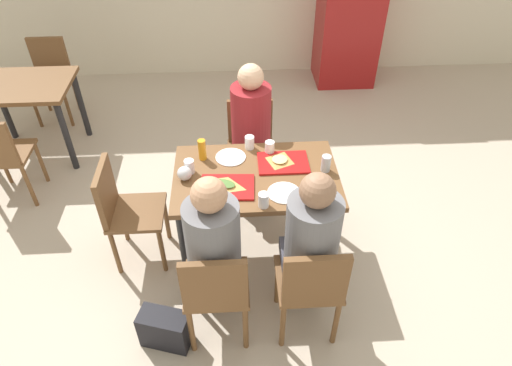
{
  "coord_description": "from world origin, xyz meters",
  "views": [
    {
      "loc": [
        -0.15,
        -2.44,
        2.76
      ],
      "look_at": [
        0.0,
        0.0,
        0.69
      ],
      "focal_mm": 31.82,
      "sensor_mm": 36.0,
      "label": 1
    }
  ],
  "objects_px": {
    "background_chair_near": "(1,154)",
    "person_in_red": "(214,244)",
    "condiment_bottle": "(202,150)",
    "person_far_side": "(251,127)",
    "soda_can": "(326,163)",
    "chair_left_end": "(124,207)",
    "plastic_cup_d": "(270,148)",
    "person_in_brown_jacket": "(310,239)",
    "plastic_cup_c": "(189,166)",
    "chair_far_side": "(251,142)",
    "background_chair_far": "(51,73)",
    "tray_red_near": "(227,187)",
    "handbag": "(165,329)",
    "foil_bundle": "(185,173)",
    "tray_red_far": "(283,163)",
    "paper_plate_near_edge": "(284,193)",
    "plastic_cup_b": "(264,200)",
    "chair_near_right": "(311,284)",
    "background_table": "(25,97)",
    "pizza_slice_a": "(224,184)",
    "paper_plate_center": "(231,157)",
    "plastic_cup_a": "(250,142)",
    "drink_fridge": "(351,4)",
    "chair_near_left": "(216,289)",
    "pizza_slice_b": "(280,160)",
    "main_table": "(256,186)"
  },
  "relations": [
    {
      "from": "condiment_bottle",
      "to": "drink_fridge",
      "type": "relative_size",
      "value": 0.08
    },
    {
      "from": "chair_near_right",
      "to": "tray_red_far",
      "type": "height_order",
      "value": "chair_near_right"
    },
    {
      "from": "chair_near_left",
      "to": "person_in_brown_jacket",
      "type": "bearing_deg",
      "value": 13.72
    },
    {
      "from": "plastic_cup_c",
      "to": "main_table",
      "type": "bearing_deg",
      "value": -6.99
    },
    {
      "from": "pizza_slice_b",
      "to": "plastic_cup_d",
      "type": "distance_m",
      "value": 0.14
    },
    {
      "from": "condiment_bottle",
      "to": "person_far_side",
      "type": "bearing_deg",
      "value": 47.81
    },
    {
      "from": "person_in_brown_jacket",
      "to": "plastic_cup_c",
      "type": "distance_m",
      "value": 1.01
    },
    {
      "from": "person_in_red",
      "to": "paper_plate_near_edge",
      "type": "bearing_deg",
      "value": 41.87
    },
    {
      "from": "background_chair_near",
      "to": "person_in_red",
      "type": "bearing_deg",
      "value": -36.63
    },
    {
      "from": "chair_near_left",
      "to": "background_table",
      "type": "relative_size",
      "value": 0.96
    },
    {
      "from": "tray_red_near",
      "to": "person_in_red",
      "type": "bearing_deg",
      "value": -100.03
    },
    {
      "from": "chair_near_right",
      "to": "background_table",
      "type": "bearing_deg",
      "value": 137.03
    },
    {
      "from": "tray_red_far",
      "to": "tray_red_near",
      "type": "bearing_deg",
      "value": -148.72
    },
    {
      "from": "person_far_side",
      "to": "tray_red_near",
      "type": "distance_m",
      "value": 0.78
    },
    {
      "from": "plastic_cup_c",
      "to": "foil_bundle",
      "type": "xyz_separation_m",
      "value": [
        -0.03,
        -0.08,
        0.0
      ]
    },
    {
      "from": "soda_can",
      "to": "background_chair_near",
      "type": "xyz_separation_m",
      "value": [
        -2.57,
        0.7,
        -0.32
      ]
    },
    {
      "from": "tray_red_far",
      "to": "plastic_cup_d",
      "type": "height_order",
      "value": "plastic_cup_d"
    },
    {
      "from": "plastic_cup_a",
      "to": "background_table",
      "type": "distance_m",
      "value": 2.36
    },
    {
      "from": "person_in_red",
      "to": "plastic_cup_d",
      "type": "xyz_separation_m",
      "value": [
        0.4,
        0.86,
        0.06
      ]
    },
    {
      "from": "foil_bundle",
      "to": "plastic_cup_b",
      "type": "bearing_deg",
      "value": -30.18
    },
    {
      "from": "condiment_bottle",
      "to": "paper_plate_near_edge",
      "type": "bearing_deg",
      "value": -37.14
    },
    {
      "from": "chair_left_end",
      "to": "foil_bundle",
      "type": "height_order",
      "value": "foil_bundle"
    },
    {
      "from": "paper_plate_near_edge",
      "to": "chair_far_side",
      "type": "bearing_deg",
      "value": 100.12
    },
    {
      "from": "background_chair_far",
      "to": "chair_far_side",
      "type": "bearing_deg",
      "value": -34.36
    },
    {
      "from": "chair_left_end",
      "to": "condiment_bottle",
      "type": "xyz_separation_m",
      "value": [
        0.58,
        0.21,
        0.34
      ]
    },
    {
      "from": "condiment_bottle",
      "to": "drink_fridge",
      "type": "xyz_separation_m",
      "value": [
        1.65,
        2.64,
        0.1
      ]
    },
    {
      "from": "tray_red_near",
      "to": "foil_bundle",
      "type": "height_order",
      "value": "foil_bundle"
    },
    {
      "from": "drink_fridge",
      "to": "background_chair_near",
      "type": "distance_m",
      "value": 4.01
    },
    {
      "from": "paper_plate_near_edge",
      "to": "plastic_cup_d",
      "type": "distance_m",
      "value": 0.46
    },
    {
      "from": "chair_left_end",
      "to": "plastic_cup_d",
      "type": "relative_size",
      "value": 8.67
    },
    {
      "from": "chair_far_side",
      "to": "chair_left_end",
      "type": "xyz_separation_m",
      "value": [
        -0.96,
        -0.76,
        0.0
      ]
    },
    {
      "from": "soda_can",
      "to": "background_table",
      "type": "relative_size",
      "value": 0.14
    },
    {
      "from": "plastic_cup_a",
      "to": "plastic_cup_c",
      "type": "bearing_deg",
      "value": -148.59
    },
    {
      "from": "tray_red_near",
      "to": "pizza_slice_a",
      "type": "xyz_separation_m",
      "value": [
        -0.02,
        0.01,
        0.02
      ]
    },
    {
      "from": "tray_red_near",
      "to": "background_chair_far",
      "type": "height_order",
      "value": "background_chair_far"
    },
    {
      "from": "plastic_cup_c",
      "to": "background_table",
      "type": "distance_m",
      "value": 2.15
    },
    {
      "from": "paper_plate_near_edge",
      "to": "background_chair_far",
      "type": "relative_size",
      "value": 0.25
    },
    {
      "from": "plastic_cup_b",
      "to": "paper_plate_center",
      "type": "bearing_deg",
      "value": 110.92
    },
    {
      "from": "plastic_cup_c",
      "to": "person_in_red",
      "type": "bearing_deg",
      "value": -75.68
    },
    {
      "from": "condiment_bottle",
      "to": "chair_near_right",
      "type": "bearing_deg",
      "value": -55.62
    },
    {
      "from": "chair_near_right",
      "to": "plastic_cup_d",
      "type": "distance_m",
      "value": 1.06
    },
    {
      "from": "plastic_cup_b",
      "to": "chair_near_left",
      "type": "bearing_deg",
      "value": -125.71
    },
    {
      "from": "chair_near_left",
      "to": "chair_near_right",
      "type": "relative_size",
      "value": 1.0
    },
    {
      "from": "plastic_cup_d",
      "to": "handbag",
      "type": "xyz_separation_m",
      "value": [
        -0.75,
        -1.02,
        -0.68
      ]
    },
    {
      "from": "handbag",
      "to": "plastic_cup_b",
      "type": "bearing_deg",
      "value": 34.42
    },
    {
      "from": "person_in_brown_jacket",
      "to": "handbag",
      "type": "xyz_separation_m",
      "value": [
        -0.92,
        -0.16,
        -0.62
      ]
    },
    {
      "from": "tray_red_near",
      "to": "person_far_side",
      "type": "bearing_deg",
      "value": 75.0
    },
    {
      "from": "foil_bundle",
      "to": "background_chair_near",
      "type": "bearing_deg",
      "value": 155.22
    },
    {
      "from": "condiment_bottle",
      "to": "background_chair_near",
      "type": "distance_m",
      "value": 1.82
    },
    {
      "from": "foil_bundle",
      "to": "chair_near_right",
      "type": "bearing_deg",
      "value": -43.66
    }
  ]
}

